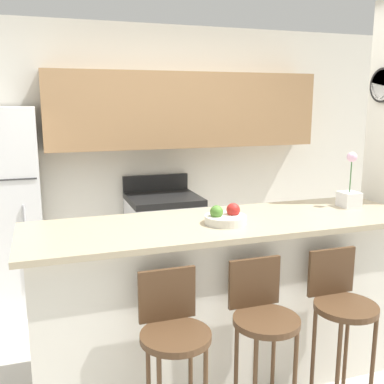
{
  "coord_description": "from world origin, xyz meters",
  "views": [
    {
      "loc": [
        -1.08,
        -2.52,
        1.81
      ],
      "look_at": [
        0.0,
        0.68,
        1.13
      ],
      "focal_mm": 42.0,
      "sensor_mm": 36.0,
      "label": 1
    }
  ],
  "objects_px": {
    "stove_range": "(164,240)",
    "bar_stool_right": "(341,308)",
    "bar_stool_mid": "(263,322)",
    "bar_stool_left": "(174,337)",
    "orchid_vase": "(349,193)",
    "fruit_bowl": "(226,217)"
  },
  "relations": [
    {
      "from": "fruit_bowl",
      "to": "bar_stool_left",
      "type": "bearing_deg",
      "value": -135.51
    },
    {
      "from": "bar_stool_right",
      "to": "fruit_bowl",
      "type": "height_order",
      "value": "fruit_bowl"
    },
    {
      "from": "bar_stool_mid",
      "to": "fruit_bowl",
      "type": "bearing_deg",
      "value": 93.81
    },
    {
      "from": "bar_stool_right",
      "to": "bar_stool_mid",
      "type": "bearing_deg",
      "value": 180.0
    },
    {
      "from": "fruit_bowl",
      "to": "orchid_vase",
      "type": "bearing_deg",
      "value": 7.45
    },
    {
      "from": "bar_stool_left",
      "to": "bar_stool_right",
      "type": "distance_m",
      "value": 1.01
    },
    {
      "from": "orchid_vase",
      "to": "fruit_bowl",
      "type": "distance_m",
      "value": 1.02
    },
    {
      "from": "bar_stool_left",
      "to": "orchid_vase",
      "type": "relative_size",
      "value": 2.46
    },
    {
      "from": "orchid_vase",
      "to": "fruit_bowl",
      "type": "relative_size",
      "value": 1.52
    },
    {
      "from": "stove_range",
      "to": "bar_stool_right",
      "type": "xyz_separation_m",
      "value": [
        0.49,
        -2.12,
        0.18
      ]
    },
    {
      "from": "stove_range",
      "to": "orchid_vase",
      "type": "bearing_deg",
      "value": -57.87
    },
    {
      "from": "bar_stool_left",
      "to": "fruit_bowl",
      "type": "distance_m",
      "value": 0.81
    },
    {
      "from": "bar_stool_mid",
      "to": "bar_stool_right",
      "type": "bearing_deg",
      "value": 0.0
    },
    {
      "from": "bar_stool_left",
      "to": "bar_stool_right",
      "type": "relative_size",
      "value": 1.0
    },
    {
      "from": "bar_stool_left",
      "to": "bar_stool_right",
      "type": "height_order",
      "value": "same"
    },
    {
      "from": "orchid_vase",
      "to": "bar_stool_right",
      "type": "bearing_deg",
      "value": -128.35
    },
    {
      "from": "stove_range",
      "to": "bar_stool_mid",
      "type": "height_order",
      "value": "stove_range"
    },
    {
      "from": "bar_stool_mid",
      "to": "bar_stool_right",
      "type": "relative_size",
      "value": 1.0
    },
    {
      "from": "stove_range",
      "to": "orchid_vase",
      "type": "relative_size",
      "value": 2.74
    },
    {
      "from": "stove_range",
      "to": "orchid_vase",
      "type": "height_order",
      "value": "orchid_vase"
    },
    {
      "from": "orchid_vase",
      "to": "fruit_bowl",
      "type": "height_order",
      "value": "orchid_vase"
    },
    {
      "from": "bar_stool_mid",
      "to": "orchid_vase",
      "type": "xyz_separation_m",
      "value": [
        0.97,
        0.6,
        0.53
      ]
    }
  ]
}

